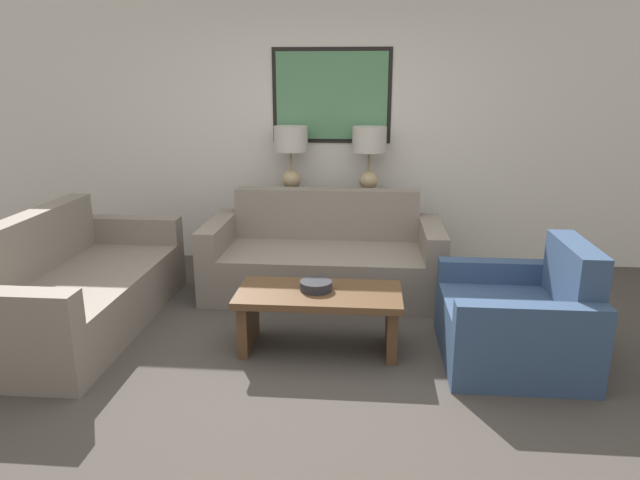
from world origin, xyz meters
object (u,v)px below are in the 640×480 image
decorative_bowl (316,286)px  armchair_near_back_wall (518,321)px  console_table (329,229)px  couch_by_back_wall (324,260)px  couch_by_side (76,290)px  table_lamp_left (291,148)px  table_lamp_right (369,148)px  coffee_table (319,307)px

decorative_bowl → armchair_near_back_wall: armchair_near_back_wall is taller
console_table → decorative_bowl: 1.85m
couch_by_back_wall → decorative_bowl: size_ratio=9.13×
console_table → couch_by_side: couch_by_side is taller
couch_by_back_wall → couch_by_side: (-1.85, -0.92, 0.00)m
table_lamp_left → couch_by_side: table_lamp_left is taller
table_lamp_right → decorative_bowl: 2.02m
table_lamp_left → decorative_bowl: bearing=-77.3°
console_table → decorative_bowl: console_table is taller
couch_by_back_wall → decorative_bowl: couch_by_back_wall is taller
armchair_near_back_wall → table_lamp_right: bearing=118.3°
couch_by_side → coffee_table: couch_by_side is taller
console_table → table_lamp_right: 0.91m
table_lamp_right → couch_by_side: size_ratio=0.31×
table_lamp_right → armchair_near_back_wall: table_lamp_right is taller
couch_by_back_wall → decorative_bowl: 1.15m
table_lamp_left → coffee_table: (0.44, -1.87, -0.90)m
console_table → coffee_table: (0.06, -1.87, -0.07)m
table_lamp_right → couch_by_back_wall: (-0.38, -0.71, -0.92)m
console_table → decorative_bowl: (0.03, -1.85, 0.08)m
console_table → table_lamp_right: size_ratio=1.98×
couch_by_back_wall → table_lamp_left: bearing=118.1°
couch_by_back_wall → coffee_table: (0.06, -1.15, 0.02)m
decorative_bowl → armchair_near_back_wall: bearing=-3.1°
couch_by_back_wall → armchair_near_back_wall: bearing=-40.4°
console_table → coffee_table: 1.87m
table_lamp_right → coffee_table: size_ratio=0.56×
console_table → table_lamp_left: size_ratio=1.98×
console_table → couch_by_back_wall: bearing=-90.0°
console_table → armchair_near_back_wall: 2.39m
armchair_near_back_wall → couch_by_side: bearing=175.0°
console_table → table_lamp_left: 0.91m
table_lamp_left → decorative_bowl: table_lamp_left is taller
table_lamp_left → coffee_table: size_ratio=0.56×
armchair_near_back_wall → coffee_table: bearing=177.8°
couch_by_back_wall → armchair_near_back_wall: size_ratio=2.08×
couch_by_side → decorative_bowl: (1.88, -0.21, 0.17)m
table_lamp_left → couch_by_back_wall: table_lamp_left is taller
coffee_table → decorative_bowl: (-0.02, 0.02, 0.15)m
decorative_bowl → table_lamp_right: bearing=79.3°
table_lamp_left → decorative_bowl: size_ratio=2.84×
coffee_table → couch_by_back_wall: bearing=92.9°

